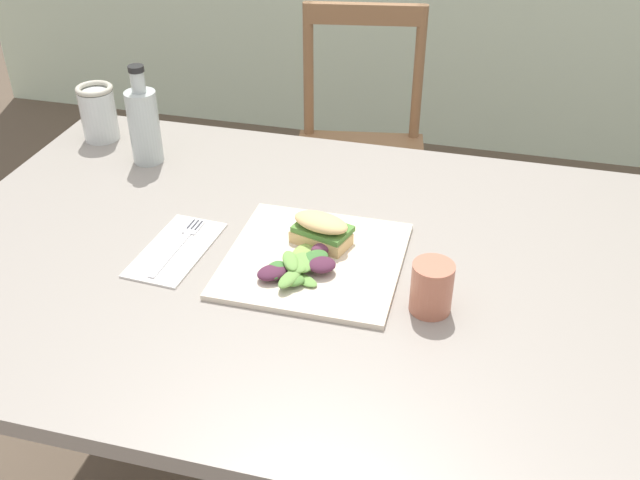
% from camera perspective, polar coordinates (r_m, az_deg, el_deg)
% --- Properties ---
extents(dining_table, '(1.34, 0.93, 0.74)m').
position_cam_1_polar(dining_table, '(1.34, -1.64, -5.27)').
color(dining_table, gray).
rests_on(dining_table, ground).
extents(chair_wooden_far, '(0.46, 0.46, 0.87)m').
position_cam_1_polar(chair_wooden_far, '(2.25, 3.13, 6.78)').
color(chair_wooden_far, '#8E6642').
rests_on(chair_wooden_far, ground).
extents(plate_lunch, '(0.30, 0.30, 0.01)m').
position_cam_1_polar(plate_lunch, '(1.25, -0.46, -1.56)').
color(plate_lunch, beige).
rests_on(plate_lunch, dining_table).
extents(sandwich_half_front, '(0.12, 0.09, 0.06)m').
position_cam_1_polar(sandwich_half_front, '(1.27, 0.11, 0.83)').
color(sandwich_half_front, '#DBB270').
rests_on(sandwich_half_front, plate_lunch).
extents(salad_mixed_greens, '(0.14, 0.15, 0.03)m').
position_cam_1_polar(salad_mixed_greens, '(1.20, -1.68, -2.02)').
color(salad_mixed_greens, '#6B9E47').
rests_on(salad_mixed_greens, plate_lunch).
extents(napkin_folded, '(0.12, 0.21, 0.00)m').
position_cam_1_polar(napkin_folded, '(1.30, -11.28, -0.73)').
color(napkin_folded, silver).
rests_on(napkin_folded, dining_table).
extents(fork_on_napkin, '(0.03, 0.19, 0.00)m').
position_cam_1_polar(fork_on_napkin, '(1.31, -10.95, -0.20)').
color(fork_on_napkin, silver).
rests_on(fork_on_napkin, napkin_folded).
extents(bottle_cold_brew, '(0.07, 0.07, 0.21)m').
position_cam_1_polar(bottle_cold_brew, '(1.59, -13.66, 8.52)').
color(bottle_cold_brew, black).
rests_on(bottle_cold_brew, dining_table).
extents(mason_jar_iced_tea, '(0.08, 0.08, 0.13)m').
position_cam_1_polar(mason_jar_iced_tea, '(1.73, -17.05, 9.39)').
color(mason_jar_iced_tea, '#C67528').
rests_on(mason_jar_iced_tea, dining_table).
extents(cup_extra_side, '(0.07, 0.07, 0.09)m').
position_cam_1_polar(cup_extra_side, '(1.14, 8.80, -3.73)').
color(cup_extra_side, '#B2664C').
rests_on(cup_extra_side, dining_table).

